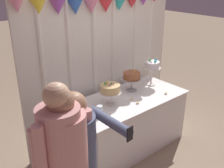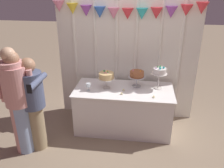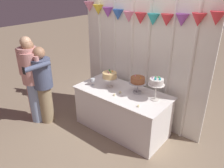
{
  "view_description": "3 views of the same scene",
  "coord_description": "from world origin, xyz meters",
  "px_view_note": "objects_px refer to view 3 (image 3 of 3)",
  "views": [
    {
      "loc": [
        -2.34,
        -2.32,
        2.44
      ],
      "look_at": [
        -0.21,
        0.2,
        1.03
      ],
      "focal_mm": 43.06,
      "sensor_mm": 36.0,
      "label": 1
    },
    {
      "loc": [
        0.28,
        -3.56,
        2.52
      ],
      "look_at": [
        -0.21,
        0.09,
        0.89
      ],
      "focal_mm": 37.36,
      "sensor_mm": 36.0,
      "label": 2
    },
    {
      "loc": [
        2.06,
        -2.7,
        2.57
      ],
      "look_at": [
        -0.2,
        0.06,
        0.9
      ],
      "focal_mm": 35.22,
      "sensor_mm": 36.0,
      "label": 3
    }
  ],
  "objects_px": {
    "guest_man_pink_jacket": "(31,77)",
    "cake_display_rightmost": "(156,83)",
    "tealight_near_right": "(138,106)",
    "guest_girl_blue_dress": "(43,83)",
    "cake_table": "(122,111)",
    "guest_man_dark_suit": "(33,79)",
    "tealight_near_left": "(120,93)",
    "cake_display_center": "(138,81)",
    "tealight_far_left": "(114,95)",
    "cake_display_leftmost": "(110,76)",
    "wine_glass": "(93,80)"
  },
  "relations": [
    {
      "from": "tealight_far_left",
      "to": "guest_girl_blue_dress",
      "type": "bearing_deg",
      "value": -157.96
    },
    {
      "from": "wine_glass",
      "to": "guest_man_pink_jacket",
      "type": "xyz_separation_m",
      "value": [
        -0.93,
        -0.7,
        0.04
      ]
    },
    {
      "from": "tealight_near_right",
      "to": "cake_display_rightmost",
      "type": "bearing_deg",
      "value": 76.77
    },
    {
      "from": "guest_girl_blue_dress",
      "to": "guest_man_dark_suit",
      "type": "bearing_deg",
      "value": -152.43
    },
    {
      "from": "cake_table",
      "to": "tealight_near_right",
      "type": "bearing_deg",
      "value": -27.13
    },
    {
      "from": "wine_glass",
      "to": "guest_man_pink_jacket",
      "type": "bearing_deg",
      "value": -142.92
    },
    {
      "from": "guest_girl_blue_dress",
      "to": "tealight_far_left",
      "type": "bearing_deg",
      "value": 22.04
    },
    {
      "from": "cake_display_center",
      "to": "wine_glass",
      "type": "distance_m",
      "value": 0.87
    },
    {
      "from": "cake_display_center",
      "to": "guest_man_pink_jacket",
      "type": "height_order",
      "value": "guest_man_pink_jacket"
    },
    {
      "from": "guest_man_pink_jacket",
      "to": "guest_girl_blue_dress",
      "type": "bearing_deg",
      "value": 25.43
    },
    {
      "from": "cake_display_center",
      "to": "tealight_far_left",
      "type": "bearing_deg",
      "value": -122.59
    },
    {
      "from": "tealight_far_left",
      "to": "guest_man_pink_jacket",
      "type": "height_order",
      "value": "guest_man_pink_jacket"
    },
    {
      "from": "cake_display_leftmost",
      "to": "cake_display_rightmost",
      "type": "distance_m",
      "value": 0.91
    },
    {
      "from": "cake_display_rightmost",
      "to": "tealight_near_left",
      "type": "height_order",
      "value": "cake_display_rightmost"
    },
    {
      "from": "cake_display_rightmost",
      "to": "tealight_far_left",
      "type": "height_order",
      "value": "cake_display_rightmost"
    },
    {
      "from": "cake_display_leftmost",
      "to": "tealight_near_left",
      "type": "height_order",
      "value": "cake_display_leftmost"
    },
    {
      "from": "cake_table",
      "to": "guest_girl_blue_dress",
      "type": "relative_size",
      "value": 1.12
    },
    {
      "from": "cake_display_center",
      "to": "guest_man_pink_jacket",
      "type": "relative_size",
      "value": 0.19
    },
    {
      "from": "tealight_near_right",
      "to": "guest_girl_blue_dress",
      "type": "bearing_deg",
      "value": -165.44
    },
    {
      "from": "cake_table",
      "to": "guest_man_dark_suit",
      "type": "distance_m",
      "value": 1.77
    },
    {
      "from": "guest_man_pink_jacket",
      "to": "guest_man_dark_suit",
      "type": "height_order",
      "value": "guest_man_pink_jacket"
    },
    {
      "from": "cake_display_leftmost",
      "to": "wine_glass",
      "type": "relative_size",
      "value": 2.39
    },
    {
      "from": "guest_man_pink_jacket",
      "to": "cake_display_rightmost",
      "type": "bearing_deg",
      "value": 23.93
    },
    {
      "from": "cake_display_center",
      "to": "tealight_far_left",
      "type": "height_order",
      "value": "cake_display_center"
    },
    {
      "from": "cake_table",
      "to": "cake_display_center",
      "type": "xyz_separation_m",
      "value": [
        0.21,
        0.15,
        0.62
      ]
    },
    {
      "from": "cake_display_rightmost",
      "to": "guest_girl_blue_dress",
      "type": "bearing_deg",
      "value": -156.23
    },
    {
      "from": "cake_display_rightmost",
      "to": "tealight_near_right",
      "type": "distance_m",
      "value": 0.48
    },
    {
      "from": "cake_display_center",
      "to": "cake_display_leftmost",
      "type": "bearing_deg",
      "value": -165.39
    },
    {
      "from": "cake_display_rightmost",
      "to": "tealight_near_right",
      "type": "height_order",
      "value": "cake_display_rightmost"
    },
    {
      "from": "guest_girl_blue_dress",
      "to": "guest_man_dark_suit",
      "type": "distance_m",
      "value": 0.2
    },
    {
      "from": "cake_display_center",
      "to": "guest_girl_blue_dress",
      "type": "height_order",
      "value": "guest_girl_blue_dress"
    },
    {
      "from": "cake_table",
      "to": "guest_man_pink_jacket",
      "type": "xyz_separation_m",
      "value": [
        -1.52,
        -0.83,
        0.54
      ]
    },
    {
      "from": "tealight_near_left",
      "to": "tealight_far_left",
      "type": "bearing_deg",
      "value": -98.32
    },
    {
      "from": "tealight_near_left",
      "to": "guest_girl_blue_dress",
      "type": "relative_size",
      "value": 0.03
    },
    {
      "from": "cake_display_leftmost",
      "to": "cake_table",
      "type": "bearing_deg",
      "value": -3.16
    },
    {
      "from": "tealight_near_left",
      "to": "guest_man_dark_suit",
      "type": "height_order",
      "value": "guest_man_dark_suit"
    },
    {
      "from": "cake_display_leftmost",
      "to": "guest_man_pink_jacket",
      "type": "bearing_deg",
      "value": -145.14
    },
    {
      "from": "tealight_near_right",
      "to": "guest_girl_blue_dress",
      "type": "distance_m",
      "value": 1.89
    },
    {
      "from": "cake_table",
      "to": "guest_man_pink_jacket",
      "type": "bearing_deg",
      "value": -151.43
    },
    {
      "from": "cake_display_rightmost",
      "to": "guest_man_pink_jacket",
      "type": "relative_size",
      "value": 0.24
    },
    {
      "from": "cake_display_center",
      "to": "tealight_near_right",
      "type": "height_order",
      "value": "cake_display_center"
    },
    {
      "from": "wine_glass",
      "to": "tealight_near_left",
      "type": "bearing_deg",
      "value": 6.21
    },
    {
      "from": "cake_display_center",
      "to": "tealight_near_right",
      "type": "relative_size",
      "value": 7.47
    },
    {
      "from": "cake_display_leftmost",
      "to": "guest_girl_blue_dress",
      "type": "xyz_separation_m",
      "value": [
        -1.01,
        -0.75,
        -0.18
      ]
    },
    {
      "from": "tealight_near_left",
      "to": "guest_girl_blue_dress",
      "type": "height_order",
      "value": "guest_girl_blue_dress"
    },
    {
      "from": "tealight_near_right",
      "to": "guest_man_dark_suit",
      "type": "height_order",
      "value": "guest_man_dark_suit"
    },
    {
      "from": "wine_glass",
      "to": "tealight_far_left",
      "type": "relative_size",
      "value": 2.79
    },
    {
      "from": "cake_display_center",
      "to": "tealight_near_right",
      "type": "distance_m",
      "value": 0.55
    },
    {
      "from": "tealight_far_left",
      "to": "guest_man_dark_suit",
      "type": "relative_size",
      "value": 0.03
    },
    {
      "from": "cake_display_rightmost",
      "to": "wine_glass",
      "type": "xyz_separation_m",
      "value": [
        -1.19,
        -0.24,
        -0.21
      ]
    }
  ]
}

